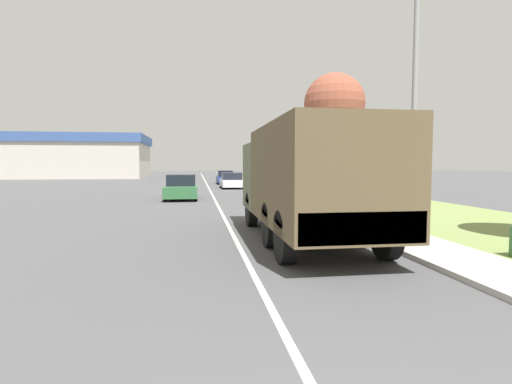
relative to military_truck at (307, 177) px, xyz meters
name	(u,v)px	position (x,y,z in m)	size (l,w,h in m)	color
ground_plane	(207,185)	(-1.92, 30.05, -1.74)	(180.00, 180.00, 0.00)	#4C4C4F
lane_centre_stripe	(207,185)	(-1.92, 30.05, -1.74)	(0.12, 120.00, 0.00)	silver
sidewalk_right	(251,184)	(2.58, 30.05, -1.68)	(1.80, 120.00, 0.12)	#ADAAA3
grass_strip_right	(293,184)	(6.98, 30.05, -1.73)	(7.00, 120.00, 0.02)	olive
military_truck	(307,177)	(0.00, 0.00, 0.00)	(2.58, 7.85, 3.08)	#545B3D
car_nearest_ahead	(181,188)	(-3.90, 13.96, -1.07)	(1.91, 4.32, 1.49)	#336B3D
car_second_ahead	(232,181)	(0.12, 24.77, -1.12)	(1.91, 4.62, 1.36)	silver
car_third_ahead	(225,178)	(0.08, 32.63, -1.09)	(1.74, 4.63, 1.44)	navy
pickup_truck	(363,188)	(5.30, 8.37, -0.84)	(2.03, 5.55, 1.89)	silver
lamp_post	(409,61)	(2.65, -0.47, 3.10)	(1.69, 0.24, 8.07)	gray
tree_mid_right	(334,104)	(6.06, 14.98, 4.32)	(4.00, 4.00, 8.08)	brown
tree_far_right	(295,136)	(7.35, 30.78, 3.31)	(2.70, 2.70, 6.44)	#4C3D2D
building_distant	(83,156)	(-20.66, 55.99, 1.62)	(19.73, 14.44, 6.65)	beige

